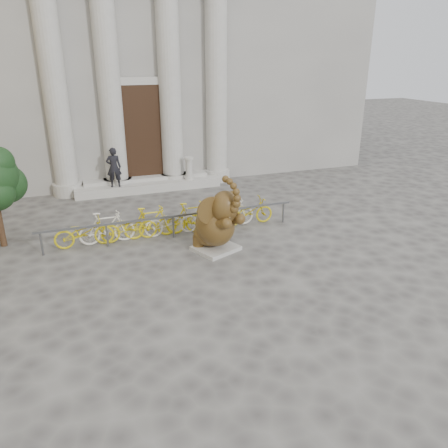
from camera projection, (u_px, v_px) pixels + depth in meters
name	position (u px, v px, depth m)	size (l,w,h in m)	color
ground	(227.00, 297.00, 10.22)	(80.00, 80.00, 0.00)	#474442
classical_building	(119.00, 40.00, 21.12)	(22.00, 10.70, 12.00)	gray
entrance_steps	(148.00, 185.00, 18.38)	(6.00, 1.20, 0.36)	#A8A59E
elephant_statue	(216.00, 224.00, 12.39)	(1.56, 1.82, 2.30)	#A8A59E
bike_rack	(171.00, 220.00, 13.64)	(8.00, 0.53, 1.00)	slate
pedestrian	(114.00, 167.00, 17.28)	(0.58, 0.38, 1.59)	black
balustrade_post	(189.00, 169.00, 18.44)	(0.39, 0.39, 0.96)	#A8A59E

